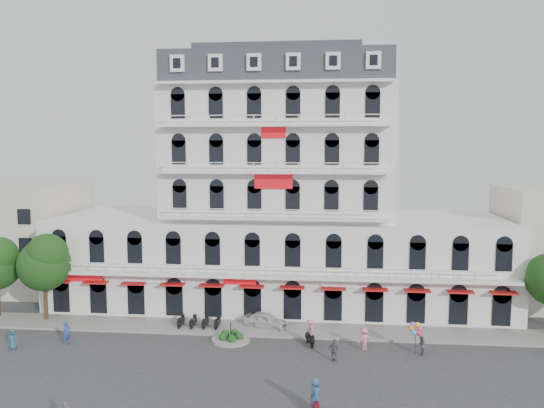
% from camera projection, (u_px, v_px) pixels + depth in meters
% --- Properties ---
extents(ground, '(120.00, 120.00, 0.00)m').
position_uv_depth(ground, '(258.00, 373.00, 37.86)').
color(ground, '#38383A').
rests_on(ground, ground).
extents(sidewalk, '(53.00, 4.00, 0.16)m').
position_uv_depth(sidewalk, '(270.00, 329.00, 46.76)').
color(sidewalk, gray).
rests_on(sidewalk, ground).
extents(main_building, '(45.00, 15.00, 25.80)m').
position_uv_depth(main_building, '(279.00, 207.00, 54.62)').
color(main_building, silver).
rests_on(main_building, ground).
extents(flank_building_west, '(14.00, 10.00, 12.00)m').
position_uv_depth(flank_building_west, '(17.00, 237.00, 59.95)').
color(flank_building_west, beige).
rests_on(flank_building_west, ground).
extents(traffic_island, '(3.20, 3.20, 1.60)m').
position_uv_depth(traffic_island, '(231.00, 338.00, 44.06)').
color(traffic_island, gray).
rests_on(traffic_island, ground).
extents(parked_scooter_row, '(4.40, 1.80, 1.10)m').
position_uv_depth(parked_scooter_row, '(199.00, 328.00, 47.19)').
color(parked_scooter_row, black).
rests_on(parked_scooter_row, ground).
extents(tree_west_inner, '(4.76, 4.76, 8.25)m').
position_uv_depth(tree_west_inner, '(44.00, 261.00, 48.69)').
color(tree_west_inner, '#382314').
rests_on(tree_west_inner, ground).
extents(parked_car, '(4.41, 2.98, 1.39)m').
position_uv_depth(parked_car, '(266.00, 320.00, 47.23)').
color(parked_car, silver).
rests_on(parked_car, ground).
extents(rider_east, '(0.68, 1.70, 2.24)m').
position_uv_depth(rider_east, '(315.00, 396.00, 31.93)').
color(rider_east, maroon).
rests_on(rider_east, ground).
extents(rider_center, '(0.96, 1.64, 2.17)m').
position_uv_depth(rider_center, '(310.00, 332.00, 43.03)').
color(rider_center, black).
rests_on(rider_center, ground).
extents(pedestrian_left, '(0.84, 0.58, 1.64)m').
position_uv_depth(pedestrian_left, '(13.00, 339.00, 42.18)').
color(pedestrian_left, '#255571').
rests_on(pedestrian_left, ground).
extents(pedestrian_mid, '(1.08, 0.86, 1.71)m').
position_uv_depth(pedestrian_mid, '(334.00, 350.00, 39.83)').
color(pedestrian_mid, '#58575E').
rests_on(pedestrian_mid, ground).
extents(pedestrian_right, '(1.34, 1.13, 1.80)m').
position_uv_depth(pedestrian_right, '(364.00, 339.00, 42.05)').
color(pedestrian_right, pink).
rests_on(pedestrian_right, ground).
extents(pedestrian_far, '(0.73, 0.82, 1.90)m').
position_uv_depth(pedestrian_far, '(67.00, 333.00, 43.25)').
color(pedestrian_far, navy).
rests_on(pedestrian_far, ground).
extents(balloon_vendor, '(1.31, 1.23, 2.45)m').
position_uv_depth(balloon_vendor, '(419.00, 338.00, 41.10)').
color(balloon_vendor, '#4D4C53').
rests_on(balloon_vendor, ground).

